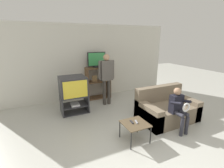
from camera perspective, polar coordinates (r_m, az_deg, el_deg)
ground_plane at (r=3.30m, az=13.93°, el=-24.90°), size 18.00×18.00×0.00m
wall_back at (r=5.92m, az=-8.54°, el=7.62°), size 6.40×0.06×2.60m
tv_stand at (r=4.93m, az=-13.04°, el=-6.90°), size 0.77×0.52×0.52m
television_main at (r=4.77m, az=-13.58°, el=-0.79°), size 0.73×0.67×0.56m
media_shelf at (r=5.90m, az=-4.92°, el=0.56°), size 0.86×0.40×1.14m
television_flat at (r=5.74m, az=-5.41°, el=8.37°), size 0.65×0.20×0.53m
snack_table at (r=3.55m, az=8.10°, el=-14.06°), size 0.52×0.52×0.41m
remote_control_black at (r=3.55m, az=6.93°, el=-13.11°), size 0.06×0.15×0.02m
remote_control_white at (r=3.56m, az=8.57°, el=-13.02°), size 0.08×0.15×0.02m
couch at (r=4.64m, az=18.51°, el=-8.43°), size 1.50×0.93×0.86m
person_standing_adult at (r=5.17m, az=-1.94°, el=3.31°), size 0.53×0.20×1.66m
person_seated_child at (r=4.06m, az=22.34°, el=-7.30°), size 0.33×0.43×1.04m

